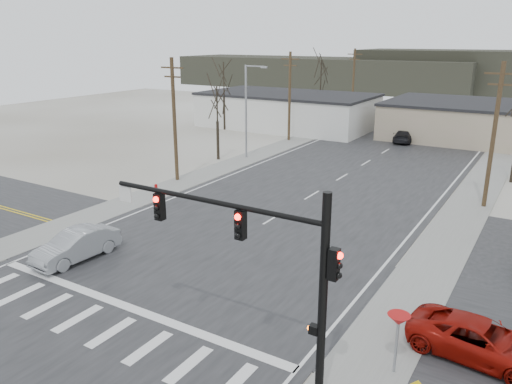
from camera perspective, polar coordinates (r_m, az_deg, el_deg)
ground at (r=26.82m, az=-6.63°, el=-8.16°), size 140.00×140.00×0.00m
main_road at (r=38.89m, az=7.03°, el=-0.00°), size 18.00×110.00×0.05m
cross_road at (r=26.82m, az=-6.63°, el=-8.12°), size 90.00×10.00×0.04m
sidewalk_left at (r=48.07m, az=-2.00°, el=3.46°), size 3.00×90.00×0.06m
sidewalk_right at (r=40.83m, az=23.70°, el=-0.52°), size 3.00×90.00×0.06m
traffic_signal_mast at (r=16.15m, az=1.54°, el=-7.55°), size 8.95×0.43×7.20m
fire_hydrant at (r=38.60m, az=-11.35°, el=0.32°), size 0.24×0.24×0.87m
yield_sign at (r=18.42m, az=15.97°, el=-14.10°), size 0.80×0.80×2.35m
building_left_far at (r=67.30m, az=3.59°, el=9.32°), size 22.30×12.30×4.50m
building_right_far at (r=63.83m, az=26.66°, el=7.03°), size 26.30×14.30×4.30m
upole_left_b at (r=41.32m, az=-9.31°, el=8.33°), size 2.20×0.30×10.00m
upole_left_c at (r=57.83m, az=3.86°, el=10.99°), size 2.20×0.30×10.00m
upole_left_d at (r=76.04m, az=11.06°, el=12.20°), size 2.20×0.30×10.00m
upole_right_a at (r=37.63m, az=25.54°, el=6.02°), size 2.20×0.30×10.00m
streetlight_main at (r=48.90m, az=-0.95°, el=9.74°), size 2.40×0.25×9.00m
tree_left_near at (r=48.46m, az=-4.47°, el=9.79°), size 3.30×3.30×7.35m
tree_left_far at (r=71.37m, az=7.43°, el=12.92°), size 3.96×3.96×8.82m
tree_left_mid at (r=64.89m, az=-3.71°, el=12.61°), size 3.96×3.96×8.82m
hill_left at (r=122.01m, az=7.30°, el=13.33°), size 70.00×18.00×7.00m
sedan_crossing at (r=28.45m, az=-19.87°, el=-5.74°), size 1.95×4.93×1.60m
car_far_a at (r=59.69m, az=16.57°, el=6.19°), size 2.59×5.15×1.43m
car_far_b at (r=77.74m, az=20.38°, el=8.18°), size 2.48×3.94×1.25m
car_parked_red at (r=20.91m, az=24.28°, el=-15.21°), size 5.43×2.95×1.44m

